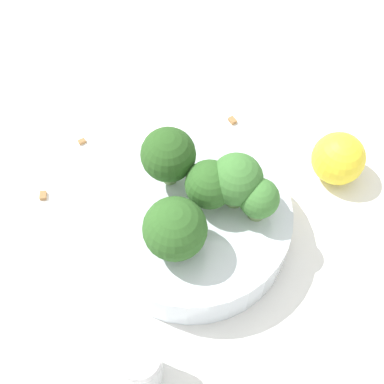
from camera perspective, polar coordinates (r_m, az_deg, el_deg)
ground_plane at (r=0.54m, az=0.00°, el=-4.43°), size 3.00×3.00×0.00m
bowl at (r=0.52m, az=0.00°, el=-3.28°), size 0.19×0.19×0.04m
broccoli_floret_0 at (r=0.48m, az=-2.93°, el=3.75°), size 0.05×0.05×0.07m
broccoli_floret_1 at (r=0.48m, az=1.66°, el=1.08°), size 0.05×0.05×0.05m
broccoli_floret_2 at (r=0.45m, az=-1.83°, el=-4.02°), size 0.06×0.06×0.06m
broccoli_floret_3 at (r=0.48m, az=4.76°, el=1.26°), size 0.05×0.05×0.06m
broccoli_floret_4 at (r=0.48m, az=7.14°, el=-0.77°), size 0.04×0.04×0.05m
pepper_shaker at (r=0.46m, az=-5.39°, el=-18.03°), size 0.03×0.03×0.06m
lemon_wedge at (r=0.57m, az=15.34°, el=3.47°), size 0.06×0.06×0.06m
almond_crumb_0 at (r=0.61m, az=-11.69°, el=5.40°), size 0.01×0.01×0.01m
almond_crumb_1 at (r=0.61m, az=4.35°, el=7.75°), size 0.01×0.01×0.01m
almond_crumb_2 at (r=0.57m, az=-15.65°, el=-0.24°), size 0.01×0.01×0.01m
almond_crumb_3 at (r=0.59m, az=2.44°, el=4.98°), size 0.01×0.01×0.01m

